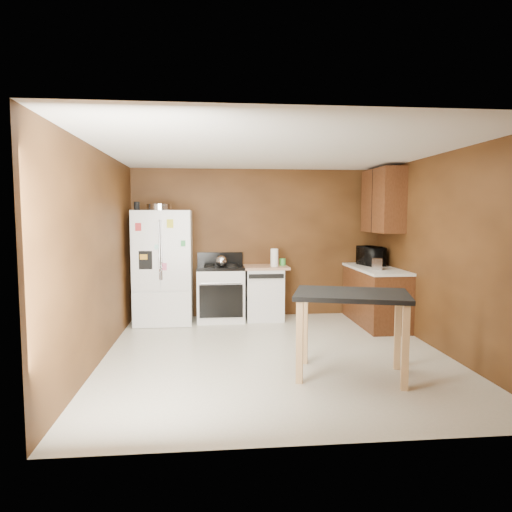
{
  "coord_description": "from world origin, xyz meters",
  "views": [
    {
      "loc": [
        -0.78,
        -5.48,
        1.73
      ],
      "look_at": [
        -0.16,
        0.85,
        1.16
      ],
      "focal_mm": 32.0,
      "sensor_mm": 36.0,
      "label": 1
    }
  ],
  "objects": [
    {
      "name": "refrigerator",
      "position": [
        -1.55,
        1.86,
        0.9
      ],
      "size": [
        0.9,
        0.8,
        1.8
      ],
      "color": "white",
      "rests_on": "ground"
    },
    {
      "name": "gas_range",
      "position": [
        -0.64,
        1.92,
        0.46
      ],
      "size": [
        0.76,
        0.68,
        1.1
      ],
      "color": "white",
      "rests_on": "ground"
    },
    {
      "name": "wall_right",
      "position": [
        2.1,
        0.0,
        1.25
      ],
      "size": [
        0.0,
        4.5,
        4.5
      ],
      "primitive_type": "plane",
      "rotation": [
        1.57,
        0.0,
        -1.57
      ],
      "color": "brown",
      "rests_on": "ground"
    },
    {
      "name": "toaster",
      "position": [
        1.73,
        1.22,
        0.99
      ],
      "size": [
        0.22,
        0.28,
        0.18
      ],
      "primitive_type": "cube",
      "rotation": [
        0.0,
        0.0,
        -0.32
      ],
      "color": "silver",
      "rests_on": "right_cabinets"
    },
    {
      "name": "roasting_pan",
      "position": [
        -1.6,
        1.88,
        1.85
      ],
      "size": [
        0.4,
        0.4,
        0.1
      ],
      "primitive_type": "cylinder",
      "color": "silver",
      "rests_on": "refrigerator"
    },
    {
      "name": "pen_cup",
      "position": [
        -1.93,
        1.74,
        1.87
      ],
      "size": [
        0.09,
        0.09,
        0.13
      ],
      "primitive_type": "cylinder",
      "color": "black",
      "rests_on": "refrigerator"
    },
    {
      "name": "green_canister",
      "position": [
        0.39,
        2.0,
        0.95
      ],
      "size": [
        0.11,
        0.11,
        0.11
      ],
      "primitive_type": "cylinder",
      "rotation": [
        0.0,
        0.0,
        -0.01
      ],
      "color": "green",
      "rests_on": "dishwasher"
    },
    {
      "name": "wall_left",
      "position": [
        -2.1,
        0.0,
        1.25
      ],
      "size": [
        0.0,
        4.5,
        4.5
      ],
      "primitive_type": "plane",
      "rotation": [
        1.57,
        0.0,
        1.57
      ],
      "color": "brown",
      "rests_on": "ground"
    },
    {
      "name": "right_cabinets",
      "position": [
        1.84,
        1.48,
        0.91
      ],
      "size": [
        0.63,
        1.58,
        2.45
      ],
      "color": "brown",
      "rests_on": "ground"
    },
    {
      "name": "kettle",
      "position": [
        -0.63,
        1.82,
        0.99
      ],
      "size": [
        0.18,
        0.18,
        0.18
      ],
      "primitive_type": "sphere",
      "color": "silver",
      "rests_on": "gas_range"
    },
    {
      "name": "wall_back",
      "position": [
        0.0,
        2.25,
        1.25
      ],
      "size": [
        4.2,
        0.0,
        4.2
      ],
      "primitive_type": "plane",
      "rotation": [
        1.57,
        0.0,
        0.0
      ],
      "color": "brown",
      "rests_on": "ground"
    },
    {
      "name": "wall_front",
      "position": [
        0.0,
        -2.25,
        1.25
      ],
      "size": [
        4.2,
        0.0,
        4.2
      ],
      "primitive_type": "plane",
      "rotation": [
        -1.57,
        0.0,
        0.0
      ],
      "color": "brown",
      "rests_on": "ground"
    },
    {
      "name": "dishwasher",
      "position": [
        0.08,
        1.95,
        0.45
      ],
      "size": [
        0.78,
        0.63,
        0.89
      ],
      "color": "white",
      "rests_on": "ground"
    },
    {
      "name": "floor",
      "position": [
        0.0,
        0.0,
        0.0
      ],
      "size": [
        4.5,
        4.5,
        0.0
      ],
      "primitive_type": "plane",
      "color": "beige",
      "rests_on": "ground"
    },
    {
      "name": "paper_towel",
      "position": [
        0.23,
        1.84,
        1.04
      ],
      "size": [
        0.15,
        0.15,
        0.29
      ],
      "primitive_type": "cylinder",
      "rotation": [
        0.0,
        0.0,
        0.26
      ],
      "color": "white",
      "rests_on": "dishwasher"
    },
    {
      "name": "ceiling",
      "position": [
        0.0,
        0.0,
        2.5
      ],
      "size": [
        4.5,
        4.5,
        0.0
      ],
      "primitive_type": "plane",
      "rotation": [
        3.14,
        0.0,
        0.0
      ],
      "color": "white",
      "rests_on": "ground"
    },
    {
      "name": "island",
      "position": [
        0.7,
        -0.81,
        0.77
      ],
      "size": [
        1.36,
        1.09,
        0.91
      ],
      "color": "black",
      "rests_on": "ground"
    },
    {
      "name": "microwave",
      "position": [
        1.84,
        1.79,
        1.04
      ],
      "size": [
        0.44,
        0.57,
        0.28
      ],
      "primitive_type": "imported",
      "rotation": [
        0.0,
        0.0,
        1.76
      ],
      "color": "black",
      "rests_on": "right_cabinets"
    }
  ]
}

